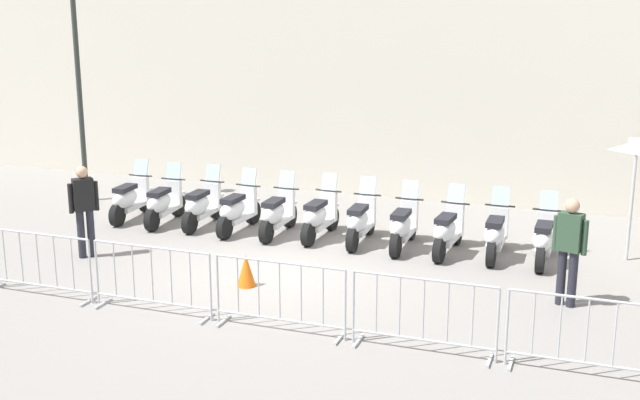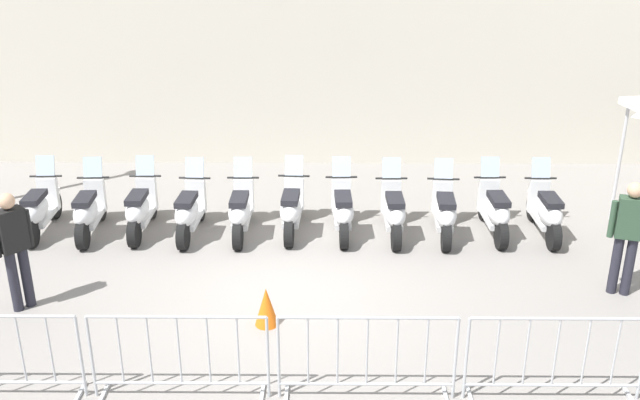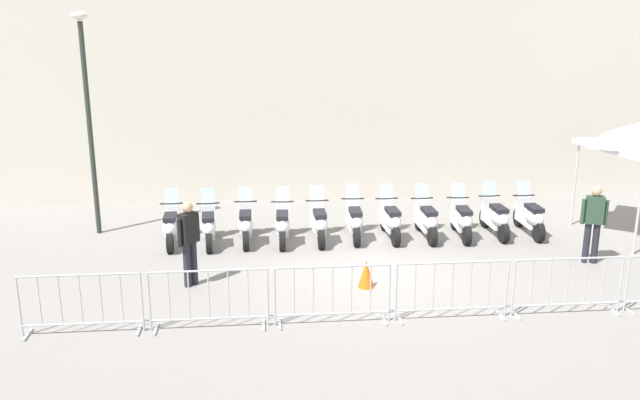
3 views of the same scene
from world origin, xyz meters
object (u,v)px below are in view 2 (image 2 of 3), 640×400
motorcycle_9 (495,211)px  barrier_segment_2 (180,358)px  officer_mid_plaza (628,232)px  motorcycle_5 (292,209)px  motorcycle_10 (546,212)px  barrier_segment_4 (555,359)px  motorcycle_2 (141,209)px  motorcycle_6 (343,210)px  motorcycle_7 (393,212)px  motorcycle_0 (40,209)px  motorcycle_1 (89,211)px  traffic_cone (266,307)px  motorcycle_4 (241,211)px  motorcycle_3 (190,211)px  barrier_segment_3 (367,359)px  motorcycle_8 (444,213)px  officer_near_row_end (14,245)px

motorcycle_9 → barrier_segment_2: 6.40m
officer_mid_plaza → motorcycle_5: bearing=148.5°
officer_mid_plaza → motorcycle_10: bearing=96.2°
motorcycle_10 → barrier_segment_4: (-1.84, -4.25, 0.07)m
motorcycle_2 → motorcycle_6: bearing=-8.8°
motorcycle_7 → barrier_segment_4: (0.75, -4.60, 0.07)m
barrier_segment_2 → motorcycle_5: bearing=68.7°
motorcycle_7 → motorcycle_9: 1.75m
motorcycle_0 → motorcycle_9: (7.77, -1.14, 0.00)m
motorcycle_1 → motorcycle_10: (7.77, -1.10, 0.00)m
motorcycle_6 → traffic_cone: bearing=-118.5°
motorcycle_4 → motorcycle_7: bearing=-8.6°
motorcycle_0 → motorcycle_5: size_ratio=1.01×
motorcycle_9 → motorcycle_10: 0.87m
motorcycle_3 → motorcycle_5: bearing=-4.2°
barrier_segment_3 → motorcycle_1: bearing=127.3°
motorcycle_7 → barrier_segment_4: motorcycle_7 is taller
motorcycle_2 → motorcycle_8: bearing=-9.5°
motorcycle_4 → motorcycle_9: bearing=-7.6°
motorcycle_7 → motorcycle_8: 0.87m
motorcycle_3 → motorcycle_5: size_ratio=1.00×
motorcycle_9 → barrier_segment_3: bearing=-126.8°
motorcycle_7 → motorcycle_1: bearing=171.7°
motorcycle_9 → barrier_segment_2: (-5.15, -3.80, 0.07)m
motorcycle_3 → barrier_segment_4: motorcycle_3 is taller
motorcycle_10 → barrier_segment_4: motorcycle_10 is taller
motorcycle_8 → motorcycle_10: size_ratio=0.99×
motorcycle_4 → motorcycle_5: bearing=-1.7°
officer_mid_plaza → motorcycle_9: bearing=116.0°
motorcycle_3 → barrier_segment_2: 4.48m
motorcycle_8 → motorcycle_1: bearing=171.5°
motorcycle_1 → motorcycle_7: size_ratio=1.00×
motorcycle_3 → motorcycle_9: 5.24m
motorcycle_9 → officer_near_row_end: officer_near_row_end is taller
motorcycle_2 → motorcycle_4: size_ratio=1.00×
motorcycle_10 → motorcycle_7: bearing=172.4°
barrier_segment_4 → motorcycle_0: bearing=140.7°
motorcycle_2 → motorcycle_4: bearing=-10.8°
motorcycle_5 → motorcycle_6: size_ratio=0.99×
motorcycle_1 → motorcycle_3: 1.74m
motorcycle_5 → motorcycle_8: bearing=-11.3°
motorcycle_5 → motorcycle_6: bearing=-12.0°
motorcycle_6 → barrier_segment_4: motorcycle_6 is taller
motorcycle_1 → motorcycle_5: same height
motorcycle_1 → motorcycle_5: bearing=-6.4°
motorcycle_2 → motorcycle_9: 6.11m
barrier_segment_3 → motorcycle_2: bearing=120.7°
motorcycle_3 → motorcycle_7: bearing=-8.2°
motorcycle_2 → motorcycle_5: 2.61m
motorcycle_8 → officer_mid_plaza: size_ratio=0.99×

